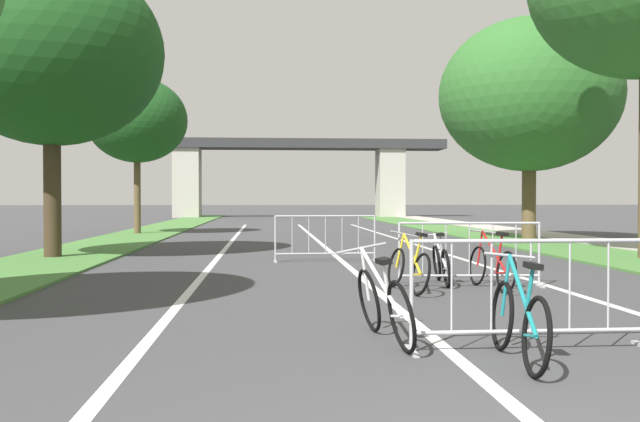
{
  "coord_description": "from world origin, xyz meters",
  "views": [
    {
      "loc": [
        -1.69,
        -2.73,
        1.43
      ],
      "look_at": [
        0.2,
        22.17,
        0.98
      ],
      "focal_mm": 39.01,
      "sensor_mm": 36.0,
      "label": 1
    }
  ],
  "objects_px": {
    "bicycle_silver_5": "(441,263)",
    "crowd_barrier_third": "(325,239)",
    "tree_right_pine_near": "(529,95)",
    "bicycle_yellow_1": "(408,268)",
    "tree_left_maple_mid": "(51,52)",
    "crowd_barrier_second": "(469,255)",
    "tree_left_oak_near": "(137,120)",
    "crowd_barrier_nearest": "(531,295)",
    "bicycle_white_3": "(383,304)",
    "bicycle_red_2": "(492,266)",
    "bicycle_teal_4": "(518,321)"
  },
  "relations": [
    {
      "from": "bicycle_yellow_1",
      "to": "bicycle_white_3",
      "type": "xyz_separation_m",
      "value": [
        -1.01,
        -3.69,
        0.02
      ]
    },
    {
      "from": "bicycle_teal_4",
      "to": "bicycle_silver_5",
      "type": "xyz_separation_m",
      "value": [
        0.72,
        5.53,
        -0.02
      ]
    },
    {
      "from": "tree_left_maple_mid",
      "to": "crowd_barrier_second",
      "type": "xyz_separation_m",
      "value": [
        8.33,
        -5.87,
        -4.37
      ]
    },
    {
      "from": "tree_left_maple_mid",
      "to": "crowd_barrier_nearest",
      "type": "height_order",
      "value": "tree_left_maple_mid"
    },
    {
      "from": "crowd_barrier_nearest",
      "to": "bicycle_silver_5",
      "type": "bearing_deg",
      "value": 85.2
    },
    {
      "from": "tree_left_maple_mid",
      "to": "crowd_barrier_second",
      "type": "distance_m",
      "value": 11.09
    },
    {
      "from": "tree_left_oak_near",
      "to": "bicycle_teal_4",
      "type": "height_order",
      "value": "tree_left_oak_near"
    },
    {
      "from": "crowd_barrier_nearest",
      "to": "crowd_barrier_second",
      "type": "relative_size",
      "value": 0.99
    },
    {
      "from": "tree_left_oak_near",
      "to": "tree_right_pine_near",
      "type": "height_order",
      "value": "tree_right_pine_near"
    },
    {
      "from": "crowd_barrier_nearest",
      "to": "bicycle_silver_5",
      "type": "distance_m",
      "value": 5.06
    },
    {
      "from": "tree_left_oak_near",
      "to": "crowd_barrier_second",
      "type": "distance_m",
      "value": 19.38
    },
    {
      "from": "crowd_barrier_nearest",
      "to": "crowd_barrier_second",
      "type": "xyz_separation_m",
      "value": [
        0.79,
        4.66,
        0.0
      ]
    },
    {
      "from": "crowd_barrier_second",
      "to": "bicycle_silver_5",
      "type": "distance_m",
      "value": 0.56
    },
    {
      "from": "tree_left_oak_near",
      "to": "bicycle_teal_4",
      "type": "xyz_separation_m",
      "value": [
        7.32,
        -22.15,
        -4.15
      ]
    },
    {
      "from": "crowd_barrier_nearest",
      "to": "tree_left_maple_mid",
      "type": "bearing_deg",
      "value": 125.64
    },
    {
      "from": "bicycle_teal_4",
      "to": "bicycle_silver_5",
      "type": "relative_size",
      "value": 1.05
    },
    {
      "from": "bicycle_red_2",
      "to": "bicycle_teal_4",
      "type": "relative_size",
      "value": 1.04
    },
    {
      "from": "crowd_barrier_second",
      "to": "bicycle_yellow_1",
      "type": "bearing_deg",
      "value": -155.41
    },
    {
      "from": "tree_left_oak_near",
      "to": "bicycle_white_3",
      "type": "height_order",
      "value": "tree_left_oak_near"
    },
    {
      "from": "tree_left_oak_near",
      "to": "tree_right_pine_near",
      "type": "xyz_separation_m",
      "value": [
        13.88,
        -5.37,
        0.35
      ]
    },
    {
      "from": "crowd_barrier_second",
      "to": "bicycle_teal_4",
      "type": "distance_m",
      "value": 5.26
    },
    {
      "from": "tree_left_oak_near",
      "to": "bicycle_teal_4",
      "type": "distance_m",
      "value": 23.69
    },
    {
      "from": "crowd_barrier_third",
      "to": "bicycle_red_2",
      "type": "bearing_deg",
      "value": -66.31
    },
    {
      "from": "tree_left_maple_mid",
      "to": "bicycle_silver_5",
      "type": "distance_m",
      "value": 10.68
    },
    {
      "from": "crowd_barrier_second",
      "to": "bicycle_teal_4",
      "type": "relative_size",
      "value": 1.41
    },
    {
      "from": "tree_left_maple_mid",
      "to": "crowd_barrier_nearest",
      "type": "relative_size",
      "value": 3.05
    },
    {
      "from": "tree_left_maple_mid",
      "to": "bicycle_red_2",
      "type": "relative_size",
      "value": 4.12
    },
    {
      "from": "tree_left_maple_mid",
      "to": "bicycle_red_2",
      "type": "xyz_separation_m",
      "value": [
        8.59,
        -6.22,
        -4.52
      ]
    },
    {
      "from": "crowd_barrier_third",
      "to": "bicycle_yellow_1",
      "type": "xyz_separation_m",
      "value": [
        0.85,
        -5.16,
        -0.16
      ]
    },
    {
      "from": "crowd_barrier_second",
      "to": "tree_right_pine_near",
      "type": "bearing_deg",
      "value": 64.82
    },
    {
      "from": "tree_left_oak_near",
      "to": "crowd_barrier_nearest",
      "type": "height_order",
      "value": "tree_left_oak_near"
    },
    {
      "from": "crowd_barrier_nearest",
      "to": "crowd_barrier_third",
      "type": "distance_m",
      "value": 9.38
    },
    {
      "from": "tree_right_pine_near",
      "to": "crowd_barrier_nearest",
      "type": "xyz_separation_m",
      "value": [
        -6.26,
        -16.29,
        -4.35
      ]
    },
    {
      "from": "bicycle_white_3",
      "to": "bicycle_yellow_1",
      "type": "bearing_deg",
      "value": 66.93
    },
    {
      "from": "bicycle_white_3",
      "to": "tree_left_maple_mid",
      "type": "bearing_deg",
      "value": 113.96
    },
    {
      "from": "tree_left_oak_near",
      "to": "bicycle_yellow_1",
      "type": "distance_m",
      "value": 19.42
    },
    {
      "from": "bicycle_teal_4",
      "to": "bicycle_silver_5",
      "type": "distance_m",
      "value": 5.57
    },
    {
      "from": "crowd_barrier_third",
      "to": "bicycle_yellow_1",
      "type": "relative_size",
      "value": 1.39
    },
    {
      "from": "crowd_barrier_third",
      "to": "bicycle_red_2",
      "type": "xyz_separation_m",
      "value": [
        2.2,
        -5.01,
        -0.15
      ]
    },
    {
      "from": "crowd_barrier_nearest",
      "to": "bicycle_white_3",
      "type": "xyz_separation_m",
      "value": [
        -1.32,
        0.46,
        -0.14
      ]
    },
    {
      "from": "crowd_barrier_third",
      "to": "bicycle_silver_5",
      "type": "bearing_deg",
      "value": -69.71
    },
    {
      "from": "tree_right_pine_near",
      "to": "bicycle_yellow_1",
      "type": "distance_m",
      "value": 14.52
    },
    {
      "from": "bicycle_silver_5",
      "to": "crowd_barrier_third",
      "type": "bearing_deg",
      "value": 115.33
    },
    {
      "from": "bicycle_white_3",
      "to": "bicycle_silver_5",
      "type": "height_order",
      "value": "bicycle_white_3"
    },
    {
      "from": "crowd_barrier_second",
      "to": "bicycle_yellow_1",
      "type": "height_order",
      "value": "crowd_barrier_second"
    },
    {
      "from": "tree_left_oak_near",
      "to": "bicycle_teal_4",
      "type": "relative_size",
      "value": 3.73
    },
    {
      "from": "bicycle_red_2",
      "to": "tree_left_oak_near",
      "type": "bearing_deg",
      "value": 110.76
    },
    {
      "from": "bicycle_yellow_1",
      "to": "bicycle_teal_4",
      "type": "relative_size",
      "value": 1.01
    },
    {
      "from": "tree_left_oak_near",
      "to": "bicycle_silver_5",
      "type": "xyz_separation_m",
      "value": [
        8.04,
        -16.62,
        -4.17
      ]
    },
    {
      "from": "crowd_barrier_third",
      "to": "tree_left_oak_near",
      "type": "bearing_deg",
      "value": 117.61
    }
  ]
}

